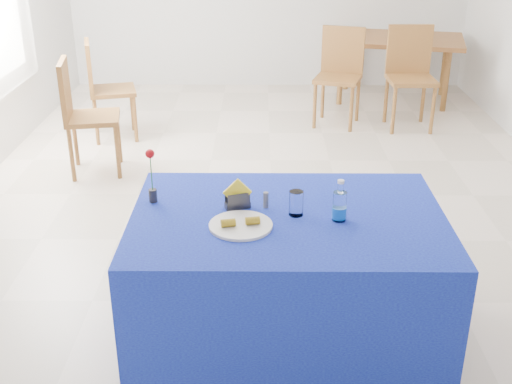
% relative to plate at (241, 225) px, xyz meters
% --- Properties ---
extents(floor, '(7.00, 7.00, 0.00)m').
position_rel_plate_xyz_m(floor, '(0.19, 2.03, -0.77)').
color(floor, beige).
rests_on(floor, ground).
extents(plate, '(0.31, 0.31, 0.01)m').
position_rel_plate_xyz_m(plate, '(0.00, 0.00, 0.00)').
color(plate, silver).
rests_on(plate, blue_table).
extents(drinking_glass, '(0.07, 0.07, 0.13)m').
position_rel_plate_xyz_m(drinking_glass, '(0.28, 0.13, 0.06)').
color(drinking_glass, silver).
rests_on(drinking_glass, blue_table).
extents(salt_shaker, '(0.03, 0.03, 0.08)m').
position_rel_plate_xyz_m(salt_shaker, '(0.01, 0.24, 0.04)').
color(salt_shaker, gray).
rests_on(salt_shaker, blue_table).
extents(pepper_shaker, '(0.03, 0.03, 0.08)m').
position_rel_plate_xyz_m(pepper_shaker, '(0.12, 0.22, 0.04)').
color(pepper_shaker, '#5F5E63').
rests_on(pepper_shaker, blue_table).
extents(blue_table, '(1.60, 1.10, 0.76)m').
position_rel_plate_xyz_m(blue_table, '(0.24, 0.13, -0.39)').
color(blue_table, '#101294').
rests_on(blue_table, floor).
extents(water_bottle, '(0.07, 0.07, 0.21)m').
position_rel_plate_xyz_m(water_bottle, '(0.49, 0.08, 0.06)').
color(water_bottle, white).
rests_on(water_bottle, blue_table).
extents(napkin_holder, '(0.15, 0.09, 0.16)m').
position_rel_plate_xyz_m(napkin_holder, '(-0.02, 0.21, 0.04)').
color(napkin_holder, '#333237').
rests_on(napkin_holder, blue_table).
extents(rose_vase, '(0.05, 0.05, 0.30)m').
position_rel_plate_xyz_m(rose_vase, '(-0.47, 0.29, 0.13)').
color(rose_vase, '#222227').
rests_on(rose_vase, blue_table).
extents(oak_table, '(1.72, 1.30, 0.76)m').
position_rel_plate_xyz_m(oak_table, '(1.70, 4.86, -0.09)').
color(oak_table, brown).
rests_on(oak_table, floor).
extents(chair_bg_left, '(0.57, 0.57, 1.02)m').
position_rel_plate_xyz_m(chair_bg_left, '(0.94, 3.97, -0.18)').
color(chair_bg_left, brown).
rests_on(chair_bg_left, floor).
extents(chair_bg_right, '(0.48, 0.48, 1.05)m').
position_rel_plate_xyz_m(chair_bg_right, '(1.66, 3.87, -0.16)').
color(chair_bg_right, brown).
rests_on(chair_bg_right, floor).
extents(chair_win_a, '(0.52, 0.52, 1.01)m').
position_rel_plate_xyz_m(chair_win_a, '(-1.45, 2.52, -0.19)').
color(chair_win_a, brown).
rests_on(chair_win_a, floor).
extents(chair_win_b, '(0.54, 0.54, 0.99)m').
position_rel_plate_xyz_m(chair_win_b, '(-1.47, 3.43, -0.20)').
color(chair_win_b, brown).
rests_on(chair_win_b, floor).
extents(banana_pieces, '(0.20, 0.08, 0.04)m').
position_rel_plate_xyz_m(banana_pieces, '(0.00, -0.01, 0.03)').
color(banana_pieces, yellow).
rests_on(banana_pieces, plate).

